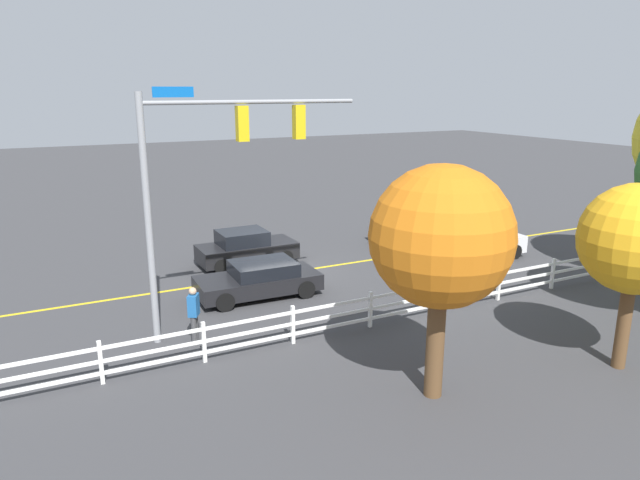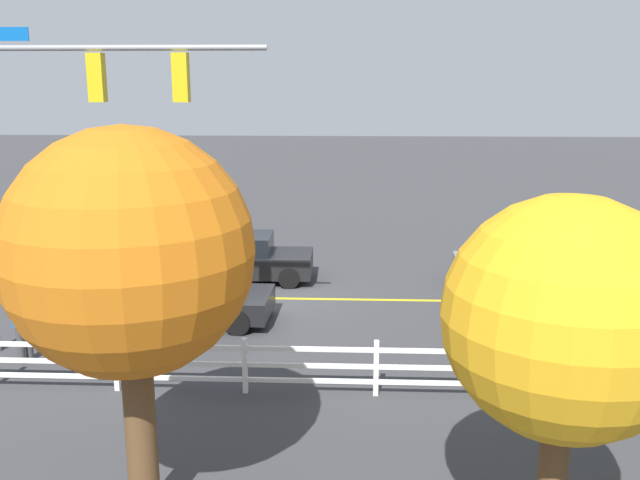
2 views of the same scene
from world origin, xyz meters
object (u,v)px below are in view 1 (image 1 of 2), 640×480
car_0 (259,279)px  tree_1 (441,238)px  car_1 (418,228)px  tree_2 (636,240)px  pedestrian (194,313)px  car_2 (246,248)px  car_3 (478,242)px

car_0 → tree_1: tree_1 is taller
car_1 → tree_2: (2.95, 12.95, 2.83)m
car_0 → pedestrian: pedestrian is taller
car_2 → tree_1: size_ratio=0.73×
car_2 → car_3: bearing=-21.6°
car_1 → tree_2: size_ratio=0.92×
car_1 → car_3: 3.51m
car_0 → tree_1: bearing=100.5°
car_2 → pedestrian: 7.68m
tree_1 → car_1: bearing=-124.6°
car_3 → car_1: bearing=-76.1°
car_0 → car_2: bearing=-101.0°
car_1 → car_3: bearing=-75.4°
pedestrian → tree_2: bearing=175.3°
car_3 → pedestrian: 13.57m
pedestrian → tree_2: 11.86m
tree_1 → pedestrian: bearing=-51.6°
car_1 → pedestrian: (12.54, 6.45, 0.29)m
car_3 → pedestrian: pedestrian is taller
car_0 → car_1: (-9.49, -3.65, 0.02)m
car_2 → pedestrian: size_ratio=2.40×
car_0 → car_3: 10.18m
car_0 → car_1: bearing=-157.2°
car_2 → car_3: size_ratio=0.99×
car_0 → tree_1: (-1.26, 8.25, 3.28)m
car_1 → tree_1: size_ratio=0.81×
car_0 → car_2: car_2 is taller
car_3 → pedestrian: (13.23, 3.01, 0.23)m
car_1 → car_2: bearing=-177.8°
car_0 → car_1: 10.16m
car_1 → tree_1: tree_1 is taller
tree_1 → car_0: bearing=-81.3°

